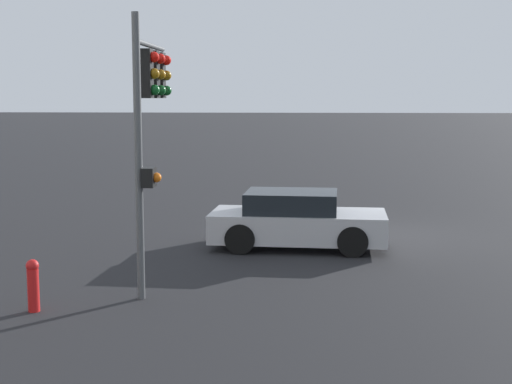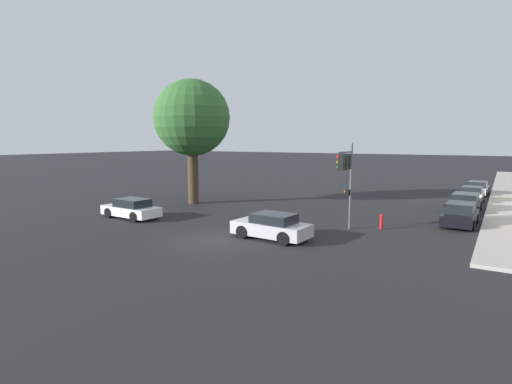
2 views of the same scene
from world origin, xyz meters
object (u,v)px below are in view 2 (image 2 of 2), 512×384
object	(u,v)px
parked_car_0	(460,215)
traffic_signal	(346,169)
parked_car_3	(477,188)
fire_hydrant	(381,221)
street_tree	(192,119)
crossing_car_1	(272,226)
crossing_car_0	(131,209)
parked_car_2	(472,195)
parked_car_1	(465,203)

from	to	relation	value
parked_car_0	traffic_signal	bearing A→B (deg)	135.44
parked_car_3	fire_hydrant	size ratio (longest dim) A/B	4.56
street_tree	parked_car_3	distance (m)	28.47
parked_car_0	parked_car_3	xyz separation A→B (m)	(0.04, 16.95, -0.03)
street_tree	fire_hydrant	xyz separation A→B (m)	(16.31, -1.71, -6.66)
crossing_car_1	street_tree	bearing A→B (deg)	-28.81
crossing_car_1	fire_hydrant	world-z (taller)	crossing_car_1
crossing_car_1	parked_car_3	xyz separation A→B (m)	(8.42, 26.19, -0.02)
parked_car_0	street_tree	bearing A→B (deg)	97.28
crossing_car_0	fire_hydrant	bearing A→B (deg)	-157.93
crossing_car_1	fire_hydrant	size ratio (longest dim) A/B	4.71
crossing_car_1	parked_car_2	xyz separation A→B (m)	(8.31, 20.46, -0.01)
crossing_car_1	fire_hydrant	xyz separation A→B (m)	(4.45, 5.60, -0.18)
parked_car_3	crossing_car_1	bearing A→B (deg)	163.97
fire_hydrant	traffic_signal	bearing A→B (deg)	-134.57
traffic_signal	parked_car_0	world-z (taller)	traffic_signal
parked_car_2	parked_car_3	bearing A→B (deg)	-0.20
parked_car_0	fire_hydrant	distance (m)	5.36
parked_car_1	traffic_signal	bearing A→B (deg)	155.50
crossing_car_0	parked_car_0	world-z (taller)	parked_car_0
street_tree	parked_car_2	size ratio (longest dim) A/B	2.67
crossing_car_0	crossing_car_1	distance (m)	11.16
crossing_car_0	parked_car_3	bearing A→B (deg)	-124.48
parked_car_0	parked_car_2	xyz separation A→B (m)	(-0.07, 11.22, -0.02)
crossing_car_0	fire_hydrant	xyz separation A→B (m)	(15.61, 5.62, -0.16)
fire_hydrant	parked_car_0	bearing A→B (deg)	42.78
crossing_car_0	parked_car_2	size ratio (longest dim) A/B	1.14
street_tree	parked_car_0	xyz separation A→B (m)	(20.24, 1.93, -6.47)
street_tree	parked_car_0	distance (m)	21.34
street_tree	parked_car_0	world-z (taller)	street_tree
fire_hydrant	parked_car_2	bearing A→B (deg)	75.43
traffic_signal	crossing_car_0	world-z (taller)	traffic_signal
street_tree	fire_hydrant	world-z (taller)	street_tree
parked_car_3	fire_hydrant	bearing A→B (deg)	170.88
parked_car_0	parked_car_2	bearing A→B (deg)	2.19
parked_car_2	fire_hydrant	size ratio (longest dim) A/B	4.24
parked_car_0	parked_car_1	size ratio (longest dim) A/B	0.89
street_tree	parked_car_1	distance (m)	22.48
parked_car_1	parked_car_2	size ratio (longest dim) A/B	1.21
crossing_car_1	parked_car_1	world-z (taller)	parked_car_1
traffic_signal	parked_car_1	xyz separation A→B (m)	(5.49, 11.20, -3.02)
traffic_signal	parked_car_2	size ratio (longest dim) A/B	1.32
parked_car_1	parked_car_2	xyz separation A→B (m)	(0.09, 5.40, 0.01)
parked_car_0	parked_car_1	xyz separation A→B (m)	(-0.16, 5.82, -0.02)
parked_car_2	parked_car_3	size ratio (longest dim) A/B	0.93
fire_hydrant	parked_car_3	bearing A→B (deg)	79.08
fire_hydrant	crossing_car_0	bearing A→B (deg)	-160.21
crossing_car_1	parked_car_1	size ratio (longest dim) A/B	0.92
parked_car_0	fire_hydrant	size ratio (longest dim) A/B	4.57
crossing_car_0	fire_hydrant	world-z (taller)	crossing_car_0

